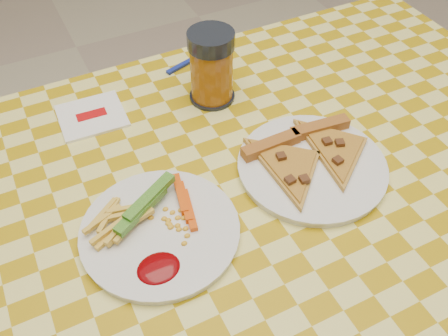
{
  "coord_description": "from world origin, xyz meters",
  "views": [
    {
      "loc": [
        -0.29,
        -0.47,
        1.38
      ],
      "look_at": [
        -0.04,
        0.05,
        0.78
      ],
      "focal_mm": 40.0,
      "sensor_mm": 36.0,
      "label": 1
    }
  ],
  "objects_px": {
    "table": "(254,216)",
    "plate_left": "(160,232)",
    "plate_right": "(312,167)",
    "drink_glass": "(212,68)"
  },
  "relations": [
    {
      "from": "table",
      "to": "plate_right",
      "type": "xyz_separation_m",
      "value": [
        0.11,
        -0.01,
        0.08
      ]
    },
    {
      "from": "plate_left",
      "to": "drink_glass",
      "type": "relative_size",
      "value": 1.64
    },
    {
      "from": "table",
      "to": "drink_glass",
      "type": "height_order",
      "value": "drink_glass"
    },
    {
      "from": "table",
      "to": "plate_left",
      "type": "bearing_deg",
      "value": -174.34
    },
    {
      "from": "plate_left",
      "to": "drink_glass",
      "type": "distance_m",
      "value": 0.35
    },
    {
      "from": "table",
      "to": "plate_left",
      "type": "distance_m",
      "value": 0.2
    },
    {
      "from": "plate_right",
      "to": "plate_left",
      "type": "bearing_deg",
      "value": -177.46
    },
    {
      "from": "table",
      "to": "plate_right",
      "type": "bearing_deg",
      "value": -2.71
    },
    {
      "from": "plate_right",
      "to": "drink_glass",
      "type": "xyz_separation_m",
      "value": [
        -0.07,
        0.26,
        0.07
      ]
    },
    {
      "from": "table",
      "to": "drink_glass",
      "type": "xyz_separation_m",
      "value": [
        0.04,
        0.25,
        0.15
      ]
    }
  ]
}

